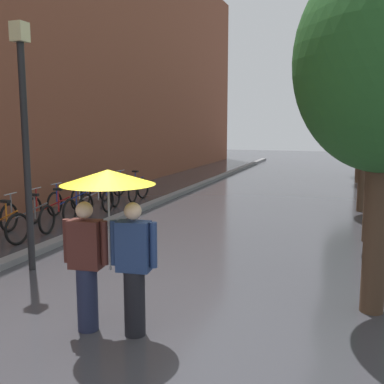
{
  "coord_description": "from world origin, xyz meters",
  "views": [
    {
      "loc": [
        2.68,
        -4.82,
        2.58
      ],
      "look_at": [
        -0.02,
        2.91,
        1.35
      ],
      "focal_mm": 42.5,
      "sensor_mm": 36.0,
      "label": 1
    }
  ],
  "objects_px": {
    "parked_bicycle_2": "(28,218)",
    "parked_bicycle_6": "(100,195)",
    "parked_bicycle_7": "(119,191)",
    "street_lamp_post": "(25,129)",
    "street_tree_3": "(374,78)",
    "parked_bicycle_8": "(131,187)",
    "parked_bicycle_4": "(70,204)",
    "couple_under_umbrella": "(109,224)",
    "street_tree_4": "(363,89)",
    "parked_bicycle_5": "(92,199)",
    "parked_bicycle_3": "(52,210)",
    "street_tree_5": "(362,89)",
    "street_tree_2": "(368,77)",
    "parked_bicycle_1": "(0,226)",
    "street_tree_1": "(379,39)"
  },
  "relations": [
    {
      "from": "parked_bicycle_4",
      "to": "street_lamp_post",
      "type": "height_order",
      "value": "street_lamp_post"
    },
    {
      "from": "parked_bicycle_4",
      "to": "parked_bicycle_8",
      "type": "distance_m",
      "value": 3.73
    },
    {
      "from": "street_tree_1",
      "to": "parked_bicycle_2",
      "type": "bearing_deg",
      "value": -166.51
    },
    {
      "from": "parked_bicycle_5",
      "to": "parked_bicycle_8",
      "type": "bearing_deg",
      "value": 92.72
    },
    {
      "from": "parked_bicycle_2",
      "to": "parked_bicycle_8",
      "type": "height_order",
      "value": "same"
    },
    {
      "from": "street_tree_4",
      "to": "parked_bicycle_3",
      "type": "xyz_separation_m",
      "value": [
        -7.59,
        -11.51,
        -3.7
      ]
    },
    {
      "from": "street_tree_5",
      "to": "parked_bicycle_2",
      "type": "xyz_separation_m",
      "value": [
        -7.59,
        -15.72,
        -3.92
      ]
    },
    {
      "from": "street_tree_4",
      "to": "street_tree_2",
      "type": "bearing_deg",
      "value": -90.14
    },
    {
      "from": "street_tree_2",
      "to": "parked_bicycle_1",
      "type": "height_order",
      "value": "street_tree_2"
    },
    {
      "from": "street_tree_5",
      "to": "parked_bicycle_6",
      "type": "relative_size",
      "value": 5.2
    },
    {
      "from": "street_tree_3",
      "to": "couple_under_umbrella",
      "type": "height_order",
      "value": "street_tree_3"
    },
    {
      "from": "parked_bicycle_7",
      "to": "street_lamp_post",
      "type": "height_order",
      "value": "street_lamp_post"
    },
    {
      "from": "street_lamp_post",
      "to": "parked_bicycle_5",
      "type": "bearing_deg",
      "value": 110.24
    },
    {
      "from": "parked_bicycle_2",
      "to": "street_lamp_post",
      "type": "height_order",
      "value": "street_lamp_post"
    },
    {
      "from": "parked_bicycle_6",
      "to": "street_lamp_post",
      "type": "height_order",
      "value": "street_lamp_post"
    },
    {
      "from": "couple_under_umbrella",
      "to": "parked_bicycle_5",
      "type": "bearing_deg",
      "value": 123.07
    },
    {
      "from": "parked_bicycle_7",
      "to": "parked_bicycle_2",
      "type": "bearing_deg",
      "value": -89.67
    },
    {
      "from": "street_lamp_post",
      "to": "parked_bicycle_4",
      "type": "bearing_deg",
      "value": 115.76
    },
    {
      "from": "parked_bicycle_2",
      "to": "parked_bicycle_3",
      "type": "relative_size",
      "value": 1.0
    },
    {
      "from": "parked_bicycle_4",
      "to": "couple_under_umbrella",
      "type": "bearing_deg",
      "value": -52.11
    },
    {
      "from": "street_tree_5",
      "to": "couple_under_umbrella",
      "type": "height_order",
      "value": "street_tree_5"
    },
    {
      "from": "parked_bicycle_7",
      "to": "street_lamp_post",
      "type": "distance_m",
      "value": 7.39
    },
    {
      "from": "street_tree_1",
      "to": "parked_bicycle_3",
      "type": "height_order",
      "value": "street_tree_1"
    },
    {
      "from": "parked_bicycle_6",
      "to": "parked_bicycle_8",
      "type": "relative_size",
      "value": 0.97
    },
    {
      "from": "street_tree_5",
      "to": "parked_bicycle_7",
      "type": "relative_size",
      "value": 5.33
    },
    {
      "from": "parked_bicycle_1",
      "to": "parked_bicycle_6",
      "type": "height_order",
      "value": "same"
    },
    {
      "from": "street_tree_2",
      "to": "parked_bicycle_5",
      "type": "relative_size",
      "value": 4.97
    },
    {
      "from": "parked_bicycle_1",
      "to": "street_tree_4",
      "type": "bearing_deg",
      "value": 60.55
    },
    {
      "from": "street_tree_4",
      "to": "parked_bicycle_4",
      "type": "distance_m",
      "value": 13.57
    },
    {
      "from": "street_tree_3",
      "to": "street_tree_5",
      "type": "bearing_deg",
      "value": 91.74
    },
    {
      "from": "street_tree_4",
      "to": "street_lamp_post",
      "type": "height_order",
      "value": "street_tree_4"
    },
    {
      "from": "parked_bicycle_2",
      "to": "parked_bicycle_5",
      "type": "xyz_separation_m",
      "value": [
        0.01,
        2.87,
        0.0
      ]
    },
    {
      "from": "street_tree_3",
      "to": "parked_bicycle_7",
      "type": "height_order",
      "value": "street_tree_3"
    },
    {
      "from": "street_tree_3",
      "to": "parked_bicycle_7",
      "type": "relative_size",
      "value": 5.16
    },
    {
      "from": "street_tree_5",
      "to": "street_lamp_post",
      "type": "bearing_deg",
      "value": -107.57
    },
    {
      "from": "parked_bicycle_3",
      "to": "street_tree_2",
      "type": "bearing_deg",
      "value": 30.94
    },
    {
      "from": "parked_bicycle_2",
      "to": "parked_bicycle_6",
      "type": "bearing_deg",
      "value": 93.1
    },
    {
      "from": "street_tree_2",
      "to": "parked_bicycle_8",
      "type": "xyz_separation_m",
      "value": [
        -7.66,
        0.13,
        -3.53
      ]
    },
    {
      "from": "parked_bicycle_5",
      "to": "parked_bicycle_8",
      "type": "relative_size",
      "value": 0.94
    },
    {
      "from": "parked_bicycle_3",
      "to": "couple_under_umbrella",
      "type": "bearing_deg",
      "value": -47.67
    },
    {
      "from": "street_tree_5",
      "to": "parked_bicycle_8",
      "type": "height_order",
      "value": "street_tree_5"
    },
    {
      "from": "street_tree_2",
      "to": "parked_bicycle_4",
      "type": "bearing_deg",
      "value": -154.82
    },
    {
      "from": "street_tree_3",
      "to": "parked_bicycle_8",
      "type": "bearing_deg",
      "value": -160.72
    },
    {
      "from": "parked_bicycle_3",
      "to": "parked_bicycle_6",
      "type": "relative_size",
      "value": 1.0
    },
    {
      "from": "street_tree_4",
      "to": "parked_bicycle_1",
      "type": "xyz_separation_m",
      "value": [
        -7.55,
        -13.38,
        -3.7
      ]
    },
    {
      "from": "street_tree_5",
      "to": "parked_bicycle_5",
      "type": "height_order",
      "value": "street_tree_5"
    },
    {
      "from": "parked_bicycle_3",
      "to": "parked_bicycle_8",
      "type": "distance_m",
      "value": 4.67
    },
    {
      "from": "street_tree_2",
      "to": "street_tree_5",
      "type": "xyz_separation_m",
      "value": [
        0.04,
        10.22,
        0.39
      ]
    },
    {
      "from": "parked_bicycle_4",
      "to": "couple_under_umbrella",
      "type": "xyz_separation_m",
      "value": [
        4.56,
        -5.87,
        1.0
      ]
    },
    {
      "from": "parked_bicycle_8",
      "to": "parked_bicycle_2",
      "type": "bearing_deg",
      "value": -88.77
    }
  ]
}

